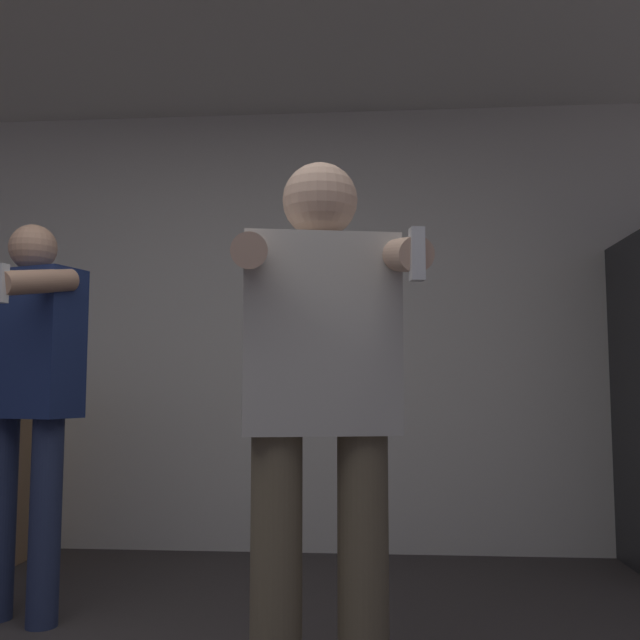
{
  "coord_description": "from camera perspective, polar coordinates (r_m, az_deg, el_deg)",
  "views": [
    {
      "loc": [
        0.69,
        -1.4,
        0.92
      ],
      "look_at": [
        0.53,
        0.7,
        1.12
      ],
      "focal_mm": 40.0,
      "sensor_mm": 36.0,
      "label": 1
    }
  ],
  "objects": [
    {
      "name": "wall_back",
      "position": [
        4.18,
        -5.07,
        -0.58
      ],
      "size": [
        7.0,
        0.06,
        2.55
      ],
      "color": "silver",
      "rests_on": "ground_plane"
    },
    {
      "name": "person_woman_foreground",
      "position": [
        2.1,
        0.04,
        -5.75
      ],
      "size": [
        0.59,
        0.51,
        1.6
      ],
      "color": "#75664C",
      "rests_on": "ground_plane"
    },
    {
      "name": "person_man_side",
      "position": [
        3.12,
        -22.47,
        -4.34
      ],
      "size": [
        0.58,
        0.57,
        1.59
      ],
      "color": "navy",
      "rests_on": "ground_plane"
    }
  ]
}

